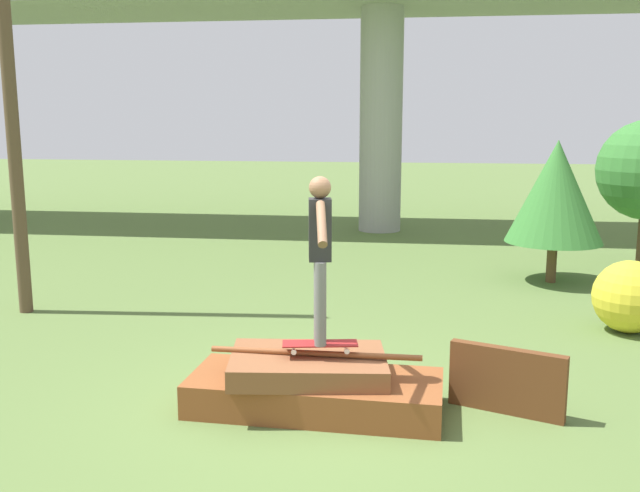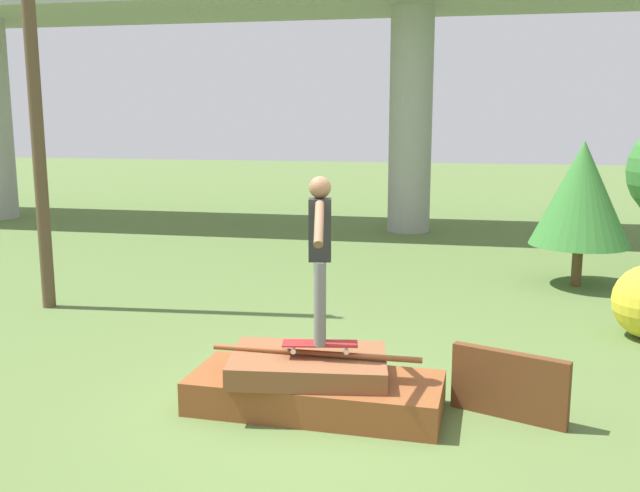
{
  "view_description": "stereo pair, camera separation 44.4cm",
  "coord_description": "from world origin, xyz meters",
  "px_view_note": "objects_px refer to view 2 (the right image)",
  "views": [
    {
      "loc": [
        1.0,
        -6.87,
        2.99
      ],
      "look_at": [
        0.05,
        -0.01,
        1.72
      ],
      "focal_mm": 40.0,
      "sensor_mm": 36.0,
      "label": 1
    },
    {
      "loc": [
        1.44,
        -6.79,
        2.99
      ],
      "look_at": [
        0.05,
        -0.01,
        1.72
      ],
      "focal_mm": 40.0,
      "sensor_mm": 36.0,
      "label": 2
    }
  ],
  "objects_px": {
    "utility_pole": "(31,44)",
    "tree_behind_left": "(582,194)",
    "skateboard": "(320,344)",
    "skater": "(320,247)"
  },
  "relations": [
    {
      "from": "skateboard",
      "to": "skater",
      "type": "relative_size",
      "value": 0.47
    },
    {
      "from": "tree_behind_left",
      "to": "skateboard",
      "type": "bearing_deg",
      "value": -118.34
    },
    {
      "from": "utility_pole",
      "to": "tree_behind_left",
      "type": "height_order",
      "value": "utility_pole"
    },
    {
      "from": "tree_behind_left",
      "to": "utility_pole",
      "type": "bearing_deg",
      "value": -159.26
    },
    {
      "from": "skateboard",
      "to": "tree_behind_left",
      "type": "bearing_deg",
      "value": 61.66
    },
    {
      "from": "skateboard",
      "to": "utility_pole",
      "type": "distance_m",
      "value": 6.77
    },
    {
      "from": "skateboard",
      "to": "skater",
      "type": "height_order",
      "value": "skater"
    },
    {
      "from": "skater",
      "to": "utility_pole",
      "type": "height_order",
      "value": "utility_pole"
    },
    {
      "from": "skater",
      "to": "utility_pole",
      "type": "distance_m",
      "value": 6.34
    },
    {
      "from": "skateboard",
      "to": "tree_behind_left",
      "type": "height_order",
      "value": "tree_behind_left"
    }
  ]
}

